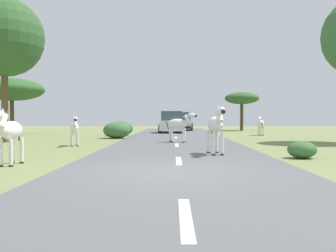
# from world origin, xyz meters

# --- Properties ---
(ground_plane) EXTENTS (90.00, 90.00, 0.00)m
(ground_plane) POSITION_xyz_m (0.00, 0.00, 0.00)
(ground_plane) COLOR olive
(road) EXTENTS (6.00, 64.00, 0.05)m
(road) POSITION_xyz_m (0.27, 0.00, 0.03)
(road) COLOR #56595B
(road) RESTS_ON ground_plane
(lane_markings) EXTENTS (0.16, 56.00, 0.01)m
(lane_markings) POSITION_xyz_m (0.27, -1.00, 0.05)
(lane_markings) COLOR silver
(lane_markings) RESTS_ON road
(zebra_0) EXTENTS (0.61, 1.76, 1.66)m
(zebra_0) POSITION_xyz_m (1.56, 3.80, 1.04)
(zebra_0) COLOR silver
(zebra_0) RESTS_ON road
(zebra_1) EXTENTS (0.46, 1.51, 1.42)m
(zebra_1) POSITION_xyz_m (6.36, 17.68, 0.85)
(zebra_1) COLOR silver
(zebra_1) RESTS_ON ground_plane
(zebra_2) EXTENTS (0.44, 1.66, 1.57)m
(zebra_2) POSITION_xyz_m (-4.34, 1.30, 0.93)
(zebra_2) COLOR silver
(zebra_2) RESTS_ON ground_plane
(zebra_3) EXTENTS (0.69, 1.42, 1.38)m
(zebra_3) POSITION_xyz_m (-4.38, 7.97, 0.82)
(zebra_3) COLOR silver
(zebra_3) RESTS_ON ground_plane
(zebra_4) EXTENTS (1.56, 0.78, 1.53)m
(zebra_4) POSITION_xyz_m (0.40, 9.83, 0.96)
(zebra_4) COLOR silver
(zebra_4) RESTS_ON road
(car_0) EXTENTS (2.20, 4.43, 1.74)m
(car_0) POSITION_xyz_m (0.98, 26.93, 0.85)
(car_0) COLOR white
(car_0) RESTS_ON road
(car_1) EXTENTS (2.18, 4.42, 1.74)m
(car_1) POSITION_xyz_m (0.03, 21.42, 0.85)
(car_1) COLOR white
(car_1) RESTS_ON road
(tree_3) EXTENTS (4.08, 4.08, 7.50)m
(tree_3) POSITION_xyz_m (-8.69, 10.43, 5.44)
(tree_3) COLOR brown
(tree_3) RESTS_ON ground_plane
(tree_4) EXTENTS (3.30, 3.30, 3.72)m
(tree_4) POSITION_xyz_m (6.75, 27.07, 3.10)
(tree_4) COLOR #4C3823
(tree_4) RESTS_ON ground_plane
(tree_5) EXTENTS (4.93, 4.93, 4.32)m
(tree_5) POSITION_xyz_m (-12.47, 19.80, 3.44)
(tree_5) COLOR #4C3823
(tree_5) RESTS_ON ground_plane
(bush_0) EXTENTS (1.72, 1.55, 1.03)m
(bush_0) POSITION_xyz_m (-3.57, 16.96, 0.52)
(bush_0) COLOR #386633
(bush_0) RESTS_ON ground_plane
(bush_1) EXTENTS (1.68, 1.51, 1.01)m
(bush_1) POSITION_xyz_m (-3.39, 14.01, 0.50)
(bush_1) COLOR #386633
(bush_1) RESTS_ON ground_plane
(bush_2) EXTENTS (0.92, 0.83, 0.55)m
(bush_2) POSITION_xyz_m (4.23, 3.13, 0.28)
(bush_2) COLOR #386633
(bush_2) RESTS_ON ground_plane
(rock_2) EXTENTS (0.88, 0.92, 0.69)m
(rock_2) POSITION_xyz_m (-4.53, 21.37, 0.35)
(rock_2) COLOR gray
(rock_2) RESTS_ON ground_plane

